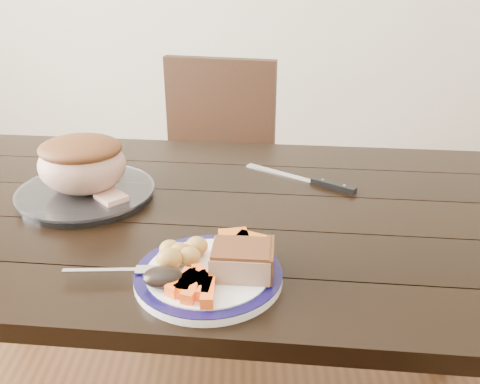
{
  "coord_description": "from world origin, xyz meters",
  "views": [
    {
      "loc": [
        0.09,
        -1.11,
        1.31
      ],
      "look_at": [
        0.08,
        -0.02,
        0.8
      ],
      "focal_mm": 40.0,
      "sensor_mm": 36.0,
      "label": 1
    }
  ],
  "objects_px": {
    "fork": "(119,271)",
    "dinner_plate": "(208,276)",
    "serving_platter": "(86,194)",
    "chair_far": "(214,173)",
    "dining_table": "(207,242)",
    "pork_slice": "(241,261)",
    "carving_knife": "(319,182)",
    "roast_joint": "(82,165)"
  },
  "relations": [
    {
      "from": "fork",
      "to": "dinner_plate",
      "type": "bearing_deg",
      "value": -1.18
    },
    {
      "from": "fork",
      "to": "serving_platter",
      "type": "bearing_deg",
      "value": 112.23
    },
    {
      "from": "serving_platter",
      "to": "fork",
      "type": "relative_size",
      "value": 1.8
    },
    {
      "from": "chair_far",
      "to": "dinner_plate",
      "type": "height_order",
      "value": "chair_far"
    },
    {
      "from": "dining_table",
      "to": "dinner_plate",
      "type": "bearing_deg",
      "value": -85.06
    },
    {
      "from": "serving_platter",
      "to": "pork_slice",
      "type": "relative_size",
      "value": 2.97
    },
    {
      "from": "chair_far",
      "to": "pork_slice",
      "type": "bearing_deg",
      "value": 107.66
    },
    {
      "from": "serving_platter",
      "to": "carving_knife",
      "type": "height_order",
      "value": "serving_platter"
    },
    {
      "from": "dining_table",
      "to": "pork_slice",
      "type": "bearing_deg",
      "value": -73.97
    },
    {
      "from": "dinner_plate",
      "to": "carving_knife",
      "type": "bearing_deg",
      "value": 59.25
    },
    {
      "from": "chair_far",
      "to": "carving_knife",
      "type": "xyz_separation_m",
      "value": [
        0.31,
        -0.6,
        0.23
      ]
    },
    {
      "from": "chair_far",
      "to": "fork",
      "type": "relative_size",
      "value": 5.22
    },
    {
      "from": "dining_table",
      "to": "carving_knife",
      "type": "relative_size",
      "value": 6.1
    },
    {
      "from": "dinner_plate",
      "to": "fork",
      "type": "distance_m",
      "value": 0.16
    },
    {
      "from": "fork",
      "to": "carving_knife",
      "type": "relative_size",
      "value": 0.65
    },
    {
      "from": "carving_knife",
      "to": "dinner_plate",
      "type": "bearing_deg",
      "value": -85.84
    },
    {
      "from": "dining_table",
      "to": "serving_platter",
      "type": "relative_size",
      "value": 5.23
    },
    {
      "from": "pork_slice",
      "to": "dining_table",
      "type": "bearing_deg",
      "value": 106.03
    },
    {
      "from": "chair_far",
      "to": "carving_knife",
      "type": "bearing_deg",
      "value": 128.61
    },
    {
      "from": "chair_far",
      "to": "pork_slice",
      "type": "xyz_separation_m",
      "value": [
        0.11,
        -1.03,
        0.27
      ]
    },
    {
      "from": "chair_far",
      "to": "dining_table",
      "type": "bearing_deg",
      "value": 103.56
    },
    {
      "from": "dining_table",
      "to": "dinner_plate",
      "type": "xyz_separation_m",
      "value": [
        0.03,
        -0.29,
        0.1
      ]
    },
    {
      "from": "carving_knife",
      "to": "roast_joint",
      "type": "bearing_deg",
      "value": -136.8
    },
    {
      "from": "dining_table",
      "to": "serving_platter",
      "type": "distance_m",
      "value": 0.32
    },
    {
      "from": "dining_table",
      "to": "chair_far",
      "type": "height_order",
      "value": "chair_far"
    },
    {
      "from": "chair_far",
      "to": "roast_joint",
      "type": "xyz_separation_m",
      "value": [
        -0.27,
        -0.68,
        0.31
      ]
    },
    {
      "from": "chair_far",
      "to": "serving_platter",
      "type": "xyz_separation_m",
      "value": [
        -0.27,
        -0.68,
        0.23
      ]
    },
    {
      "from": "serving_platter",
      "to": "roast_joint",
      "type": "relative_size",
      "value": 1.55
    },
    {
      "from": "serving_platter",
      "to": "carving_knife",
      "type": "xyz_separation_m",
      "value": [
        0.58,
        0.08,
        -0.0
      ]
    },
    {
      "from": "dinner_plate",
      "to": "serving_platter",
      "type": "bearing_deg",
      "value": 132.74
    },
    {
      "from": "pork_slice",
      "to": "dinner_plate",
      "type": "bearing_deg",
      "value": 175.24
    },
    {
      "from": "serving_platter",
      "to": "carving_knife",
      "type": "bearing_deg",
      "value": 8.29
    },
    {
      "from": "dining_table",
      "to": "serving_platter",
      "type": "bearing_deg",
      "value": 169.91
    },
    {
      "from": "dining_table",
      "to": "carving_knife",
      "type": "bearing_deg",
      "value": 25.85
    },
    {
      "from": "pork_slice",
      "to": "carving_knife",
      "type": "distance_m",
      "value": 0.48
    },
    {
      "from": "chair_far",
      "to": "dinner_plate",
      "type": "xyz_separation_m",
      "value": [
        0.05,
        -1.03,
        0.23
      ]
    },
    {
      "from": "chair_far",
      "to": "carving_knife",
      "type": "relative_size",
      "value": 3.39
    },
    {
      "from": "dinner_plate",
      "to": "serving_platter",
      "type": "relative_size",
      "value": 0.85
    },
    {
      "from": "dinner_plate",
      "to": "serving_platter",
      "type": "xyz_separation_m",
      "value": [
        -0.32,
        0.35,
        0.0
      ]
    },
    {
      "from": "serving_platter",
      "to": "pork_slice",
      "type": "bearing_deg",
      "value": -42.72
    },
    {
      "from": "dinner_plate",
      "to": "fork",
      "type": "bearing_deg",
      "value": -179.15
    },
    {
      "from": "chair_far",
      "to": "dinner_plate",
      "type": "distance_m",
      "value": 1.06
    }
  ]
}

